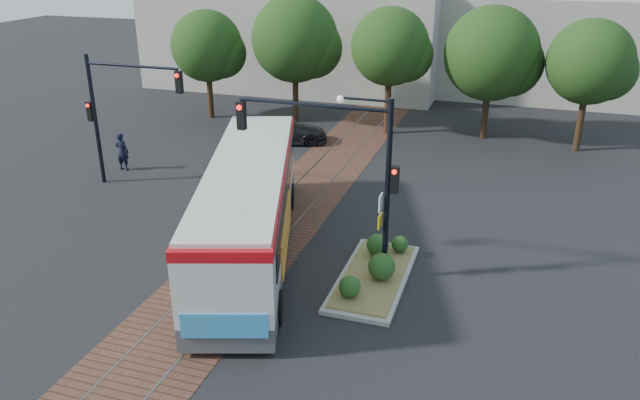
{
  "coord_description": "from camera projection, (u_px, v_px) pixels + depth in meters",
  "views": [
    {
      "loc": [
        8.77,
        -19.03,
        10.67
      ],
      "look_at": [
        2.1,
        1.44,
        1.6
      ],
      "focal_mm": 35.0,
      "sensor_mm": 36.0,
      "label": 1
    }
  ],
  "objects": [
    {
      "name": "ground",
      "position": [
        255.0,
        247.0,
        23.32
      ],
      "size": [
        120.0,
        120.0,
        0.0
      ],
      "primitive_type": "plane",
      "color": "black",
      "rests_on": "ground"
    },
    {
      "name": "tree_row",
      "position": [
        387.0,
        49.0,
        35.48
      ],
      "size": [
        26.4,
        5.6,
        7.67
      ],
      "color": "#382314",
      "rests_on": "ground"
    },
    {
      "name": "signal_pole_left",
      "position": [
        114.0,
        104.0,
        27.71
      ],
      "size": [
        4.99,
        0.34,
        6.0
      ],
      "color": "black",
      "rests_on": "ground"
    },
    {
      "name": "city_bus",
      "position": [
        249.0,
        203.0,
        22.28
      ],
      "size": [
        6.56,
        13.05,
        3.44
      ],
      "rotation": [
        0.0,
        0.0,
        0.31
      ],
      "color": "#454547",
      "rests_on": "ground"
    },
    {
      "name": "trackbed",
      "position": [
        292.0,
        206.0,
        26.82
      ],
      "size": [
        3.6,
        40.0,
        0.02
      ],
      "color": "brown",
      "rests_on": "ground"
    },
    {
      "name": "signal_pole_main",
      "position": [
        351.0,
        159.0,
        19.9
      ],
      "size": [
        5.49,
        0.46,
        6.0
      ],
      "color": "black",
      "rests_on": "ground"
    },
    {
      "name": "parked_car",
      "position": [
        284.0,
        130.0,
        34.93
      ],
      "size": [
        5.23,
        3.47,
        1.41
      ],
      "primitive_type": "imported",
      "rotation": [
        0.0,
        0.0,
        1.91
      ],
      "color": "black",
      "rests_on": "ground"
    },
    {
      "name": "officer",
      "position": [
        122.0,
        152.0,
        30.73
      ],
      "size": [
        0.69,
        0.46,
        1.89
      ],
      "primitive_type": "imported",
      "rotation": [
        0.0,
        0.0,
        3.15
      ],
      "color": "black",
      "rests_on": "ground"
    },
    {
      "name": "warehouses",
      "position": [
        399.0,
        36.0,
        47.18
      ],
      "size": [
        40.0,
        13.0,
        8.0
      ],
      "color": "#ADA899",
      "rests_on": "ground"
    },
    {
      "name": "traffic_island",
      "position": [
        375.0,
        270.0,
        21.03
      ],
      "size": [
        2.2,
        5.2,
        1.13
      ],
      "color": "gray",
      "rests_on": "ground"
    }
  ]
}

